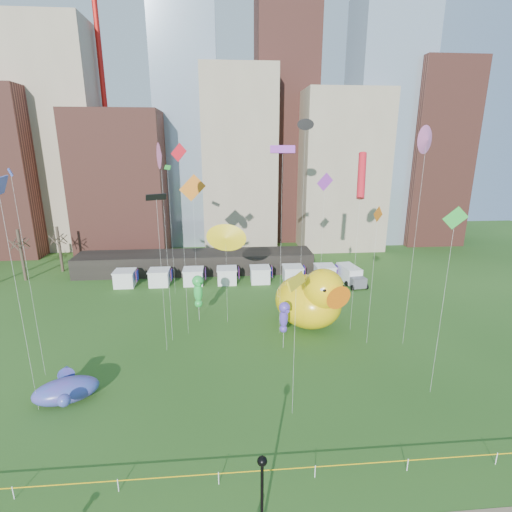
{
  "coord_description": "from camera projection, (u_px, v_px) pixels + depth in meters",
  "views": [
    {
      "loc": [
        0.67,
        -18.95,
        20.03
      ],
      "look_at": [
        3.05,
        8.83,
        12.0
      ],
      "focal_mm": 27.0,
      "sensor_mm": 36.0,
      "label": 1
    }
  ],
  "objects": [
    {
      "name": "ground",
      "position": [
        219.0,
        484.0,
        23.63
      ],
      "size": [
        160.0,
        160.0,
        0.0
      ],
      "primitive_type": "plane",
      "color": "#214816",
      "rests_on": "ground"
    },
    {
      "name": "skyline",
      "position": [
        229.0,
        138.0,
        76.34
      ],
      "size": [
        101.0,
        23.0,
        68.0
      ],
      "color": "brown",
      "rests_on": "ground"
    },
    {
      "name": "crane_right",
      "position": [
        375.0,
        1.0,
        74.47
      ],
      "size": [
        23.0,
        1.0,
        76.0
      ],
      "color": "red",
      "rests_on": "ground"
    },
    {
      "name": "pavilion",
      "position": [
        196.0,
        262.0,
        63.07
      ],
      "size": [
        38.0,
        6.0,
        3.2
      ],
      "primitive_type": "cube",
      "color": "black",
      "rests_on": "ground"
    },
    {
      "name": "vendor_tents",
      "position": [
        227.0,
        276.0,
        57.88
      ],
      "size": [
        33.24,
        2.8,
        2.4
      ],
      "color": "white",
      "rests_on": "ground"
    },
    {
      "name": "bare_trees",
      "position": [
        22.0,
        254.0,
        58.86
      ],
      "size": [
        8.44,
        6.44,
        8.5
      ],
      "color": "#382B21",
      "rests_on": "ground"
    },
    {
      "name": "caution_tape",
      "position": [
        219.0,
        475.0,
        23.45
      ],
      "size": [
        50.0,
        0.06,
        0.9
      ],
      "color": "white",
      "rests_on": "ground"
    },
    {
      "name": "big_duck",
      "position": [
        311.0,
        299.0,
        43.26
      ],
      "size": [
        9.92,
        10.76,
        7.49
      ],
      "rotation": [
        0.0,
        0.0,
        0.43
      ],
      "color": "yellow",
      "rests_on": "ground"
    },
    {
      "name": "small_duck",
      "position": [
        308.0,
        298.0,
        48.81
      ],
      "size": [
        3.26,
        4.07,
        2.99
      ],
      "rotation": [
        0.0,
        0.0,
        -0.14
      ],
      "color": "white",
      "rests_on": "ground"
    },
    {
      "name": "seahorse_green",
      "position": [
        198.0,
        289.0,
        44.56
      ],
      "size": [
        1.49,
        1.78,
        5.68
      ],
      "rotation": [
        0.0,
        0.0,
        0.14
      ],
      "color": "silver",
      "rests_on": "ground"
    },
    {
      "name": "seahorse_purple",
      "position": [
        284.0,
        315.0,
        38.55
      ],
      "size": [
        1.31,
        1.54,
        5.07
      ],
      "rotation": [
        0.0,
        0.0,
        0.2
      ],
      "color": "silver",
      "rests_on": "ground"
    },
    {
      "name": "whale_inflatable",
      "position": [
        66.0,
        389.0,
        31.23
      ],
      "size": [
        5.65,
        6.37,
        2.23
      ],
      "rotation": [
        0.0,
        0.0,
        0.34
      ],
      "color": "#5C3898",
      "rests_on": "ground"
    },
    {
      "name": "lamppost",
      "position": [
        262.0,
        486.0,
        19.91
      ],
      "size": [
        0.52,
        0.52,
        5.02
      ],
      "color": "black",
      "rests_on": "footpath"
    },
    {
      "name": "box_truck",
      "position": [
        350.0,
        275.0,
        57.8
      ],
      "size": [
        3.1,
        6.22,
        2.53
      ],
      "rotation": [
        0.0,
        0.0,
        0.15
      ],
      "color": "white",
      "rests_on": "ground"
    },
    {
      "name": "kite_0",
      "position": [
        362.0,
        176.0,
        38.75
      ],
      "size": [
        1.59,
        2.85,
        19.44
      ],
      "color": "silver",
      "rests_on": "ground"
    },
    {
      "name": "kite_1",
      "position": [
        160.0,
        156.0,
        35.88
      ],
      "size": [
        0.92,
        2.42,
        20.3
      ],
      "color": "silver",
      "rests_on": "ground"
    },
    {
      "name": "kite_2",
      "position": [
        156.0,
        200.0,
        34.89
      ],
      "size": [
        1.83,
        1.09,
        15.83
      ],
      "color": "silver",
      "rests_on": "ground"
    },
    {
      "name": "kite_3",
      "position": [
        168.0,
        170.0,
        49.51
      ],
      "size": [
        1.14,
        1.76,
        17.6
      ],
      "color": "silver",
      "rests_on": "ground"
    },
    {
      "name": "kite_4",
      "position": [
        296.0,
        282.0,
        26.91
      ],
      "size": [
        1.72,
        2.35,
        11.27
      ],
      "color": "silver",
      "rests_on": "ground"
    },
    {
      "name": "kite_5",
      "position": [
        11.0,
        176.0,
        30.06
      ],
      "size": [
        1.07,
        1.78,
        18.32
      ],
      "color": "silver",
      "rests_on": "ground"
    },
    {
      "name": "kite_6",
      "position": [
        193.0,
        189.0,
        49.68
      ],
      "size": [
        3.49,
        0.39,
        16.51
      ],
      "color": "silver",
      "rests_on": "ground"
    },
    {
      "name": "kite_7",
      "position": [
        283.0,
        152.0,
        37.24
      ],
      "size": [
        2.44,
        0.57,
        20.05
      ],
      "color": "silver",
      "rests_on": "ground"
    },
    {
      "name": "kite_8",
      "position": [
        179.0,
        162.0,
        37.48
      ],
      "size": [
        1.63,
        0.83,
        20.28
      ],
      "color": "silver",
      "rests_on": "ground"
    },
    {
      "name": "kite_9",
      "position": [
        427.0,
        140.0,
        34.74
      ],
      "size": [
        2.04,
        1.99,
        21.81
      ],
      "color": "silver",
      "rests_on": "ground"
    },
    {
      "name": "kite_10",
      "position": [
        305.0,
        126.0,
        49.0
      ],
      "size": [
        1.43,
        0.39,
        23.3
      ],
      "color": "silver",
      "rests_on": "ground"
    },
    {
      "name": "kite_11",
      "position": [
        454.0,
        226.0,
        28.5
      ],
      "size": [
        1.64,
        0.65,
        15.76
      ],
      "color": "silver",
      "rests_on": "ground"
    },
    {
      "name": "kite_12",
      "position": [
        226.0,
        238.0,
        42.56
      ],
      "size": [
        3.06,
        1.23,
        11.71
      ],
      "color": "silver",
      "rests_on": "ground"
    },
    {
      "name": "kite_14",
      "position": [
        377.0,
        220.0,
        36.91
      ],
      "size": [
        0.25,
        1.6,
        14.5
      ],
      "color": "silver",
      "rests_on": "ground"
    },
    {
      "name": "kite_15",
      "position": [
        325.0,
        186.0,
        43.67
      ],
      "size": [
        2.02,
        0.54,
        17.1
      ],
      "color": "silver",
      "rests_on": "ground"
    }
  ]
}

